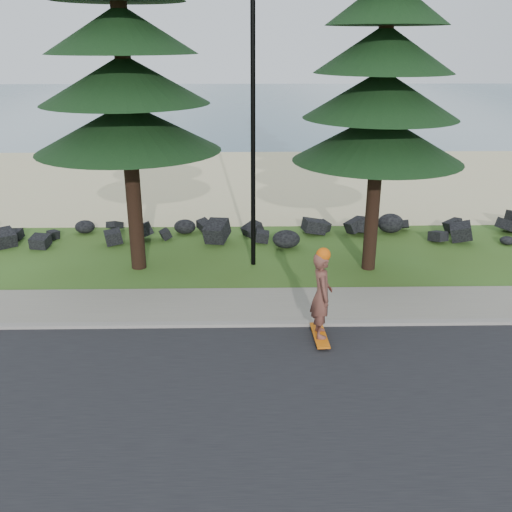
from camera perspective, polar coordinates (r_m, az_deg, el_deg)
The scene contains 9 objects.
ground at distance 14.76m, azimuth -0.09°, elevation -5.40°, with size 160.00×160.00×0.00m, color #365119.
road at distance 10.90m, azimuth 0.35°, elevation -15.86°, with size 160.00×7.00×0.02m, color black.
kerb at distance 13.94m, azimuth -0.02°, elevation -6.85°, with size 160.00×0.20×0.10m, color gray.
sidewalk at distance 14.92m, azimuth -0.10°, elevation -4.92°, with size 160.00×2.00×0.08m, color gray.
beach_sand at distance 28.50m, azimuth -0.61°, elevation 7.61°, with size 160.00×15.00×0.01m, color beige.
ocean at distance 64.57m, azimuth -0.92°, elevation 15.04°, with size 160.00×58.00×0.01m, color #3B6071.
seawall_boulders at distance 19.94m, azimuth -0.38°, elevation 1.73°, with size 60.00×2.40×1.10m, color black, non-canonical shape.
lamp_post at distance 16.61m, azimuth -0.30°, elevation 12.56°, with size 0.25×0.14×8.14m.
skateboarder at distance 12.96m, azimuth 6.57°, elevation -3.93°, with size 0.51×1.22×2.25m.
Camera 1 is at (-0.23, -13.24, 6.53)m, focal length 40.00 mm.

